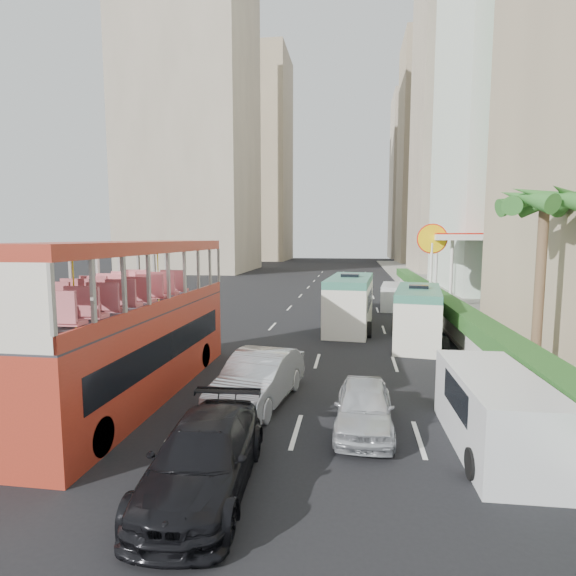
% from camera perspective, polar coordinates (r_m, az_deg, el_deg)
% --- Properties ---
extents(ground_plane, '(200.00, 200.00, 0.00)m').
position_cam_1_polar(ground_plane, '(14.46, 3.71, -14.61)').
color(ground_plane, black).
rests_on(ground_plane, ground).
extents(double_decker_bus, '(2.50, 11.00, 5.06)m').
position_cam_1_polar(double_decker_bus, '(15.42, -19.09, -3.85)').
color(double_decker_bus, '#AC311F').
rests_on(double_decker_bus, ground).
extents(car_silver_lane_a, '(2.42, 5.07, 1.61)m').
position_cam_1_polar(car_silver_lane_a, '(14.60, -3.76, -14.40)').
color(car_silver_lane_a, silver).
rests_on(car_silver_lane_a, ground).
extents(car_silver_lane_b, '(1.63, 3.85, 1.30)m').
position_cam_1_polar(car_silver_lane_b, '(12.94, 9.59, -17.30)').
color(car_silver_lane_b, silver).
rests_on(car_silver_lane_b, ground).
extents(car_black, '(2.26, 4.98, 1.42)m').
position_cam_1_polar(car_black, '(10.32, -10.57, -23.85)').
color(car_black, black).
rests_on(car_black, ground).
extents(van_asset, '(2.81, 5.45, 1.47)m').
position_cam_1_polar(van_asset, '(32.06, 7.86, -2.94)').
color(van_asset, silver).
rests_on(van_asset, ground).
extents(minibus_near, '(2.80, 6.88, 2.98)m').
position_cam_1_polar(minibus_near, '(25.83, 7.85, -1.86)').
color(minibus_near, silver).
rests_on(minibus_near, ground).
extents(minibus_far, '(2.90, 6.35, 2.71)m').
position_cam_1_polar(minibus_far, '(23.08, 16.16, -3.38)').
color(minibus_far, silver).
rests_on(minibus_far, ground).
extents(panel_van_near, '(2.00, 4.76, 1.89)m').
position_cam_1_polar(panel_van_near, '(12.43, 24.79, -14.15)').
color(panel_van_near, silver).
rests_on(panel_van_near, ground).
extents(panel_van_far, '(2.24, 4.60, 1.78)m').
position_cam_1_polar(panel_van_far, '(33.85, 13.35, -1.04)').
color(panel_van_far, silver).
rests_on(panel_van_far, ground).
extents(sidewalk, '(6.00, 120.00, 0.18)m').
position_cam_1_polar(sidewalk, '(39.59, 19.84, -1.35)').
color(sidewalk, '#99968C').
rests_on(sidewalk, ground).
extents(kerb_wall, '(0.30, 44.00, 1.00)m').
position_cam_1_polar(kerb_wall, '(28.29, 18.72, -3.08)').
color(kerb_wall, silver).
rests_on(kerb_wall, sidewalk).
extents(hedge, '(1.10, 44.00, 0.70)m').
position_cam_1_polar(hedge, '(28.17, 18.78, -1.38)').
color(hedge, '#2D6626').
rests_on(hedge, kerb_wall).
extents(palm_tree, '(0.36, 0.36, 6.40)m').
position_cam_1_polar(palm_tree, '(18.80, 29.31, 0.09)').
color(palm_tree, brown).
rests_on(palm_tree, sidewalk).
extents(shell_station, '(6.50, 8.00, 5.50)m').
position_cam_1_polar(shell_station, '(37.61, 22.09, 2.24)').
color(shell_station, silver).
rests_on(shell_station, ground).
extents(tower_mid, '(16.00, 16.00, 50.00)m').
position_cam_1_polar(tower_mid, '(76.06, 22.46, 21.06)').
color(tower_mid, '#B7A890').
rests_on(tower_mid, ground).
extents(tower_far_a, '(14.00, 14.00, 44.00)m').
position_cam_1_polar(tower_far_a, '(98.22, 18.27, 15.97)').
color(tower_far_a, tan).
rests_on(tower_far_a, ground).
extents(tower_far_b, '(14.00, 14.00, 40.00)m').
position_cam_1_polar(tower_far_b, '(119.45, 16.39, 13.30)').
color(tower_far_b, '#B7A890').
rests_on(tower_far_b, ground).
extents(tower_left_a, '(18.00, 18.00, 52.00)m').
position_cam_1_polar(tower_left_a, '(75.81, -12.24, 22.23)').
color(tower_left_a, '#B7A890').
rests_on(tower_left_a, ground).
extents(tower_left_b, '(16.00, 16.00, 46.00)m').
position_cam_1_polar(tower_left_b, '(107.48, -4.34, 15.95)').
color(tower_left_b, tan).
rests_on(tower_left_b, ground).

